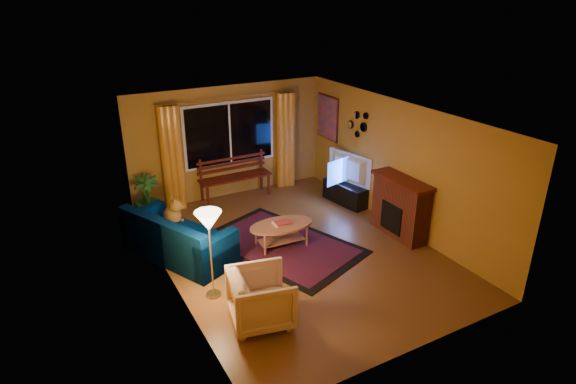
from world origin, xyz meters
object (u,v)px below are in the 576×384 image
bench (236,187)px  floor_lamp (211,255)px  sofa (178,235)px  coffee_table (281,235)px  tv_console (345,193)px  armchair (261,295)px

bench → floor_lamp: floor_lamp is taller
sofa → coffee_table: (1.76, -0.54, -0.20)m
bench → coffee_table: bench is taller
bench → coffee_table: (-0.14, -2.45, -0.03)m
sofa → coffee_table: size_ratio=1.72×
bench → tv_console: size_ratio=1.49×
bench → sofa: (-1.90, -1.91, 0.18)m
sofa → armchair: 2.38m
floor_lamp → armchair: bearing=-67.4°
floor_lamp → coffee_table: floor_lamp is taller
floor_lamp → coffee_table: (1.66, 0.88, -0.49)m
tv_console → floor_lamp: bearing=-162.4°
armchair → coffee_table: 2.22m
coffee_table → bench: bearing=86.7°
bench → armchair: bearing=-108.4°
sofa → tv_console: 3.93m
floor_lamp → tv_console: size_ratio=1.31×
sofa → floor_lamp: size_ratio=1.45×
sofa → floor_lamp: (0.09, -1.42, 0.29)m
bench → armchair: (-1.42, -4.24, 0.19)m
coffee_table → tv_console: tv_console is taller
floor_lamp → sofa: bearing=93.8°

